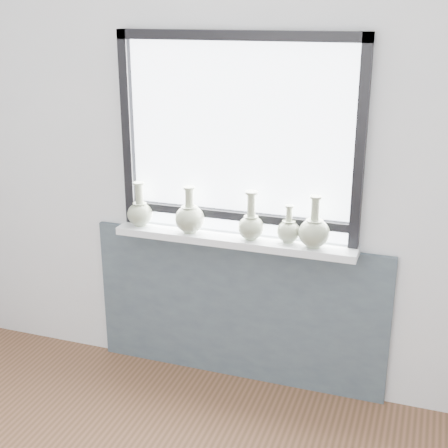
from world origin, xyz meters
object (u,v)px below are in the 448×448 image
(vase_a, at_px, (140,212))
(vase_b, at_px, (190,217))
(windowsill, at_px, (234,239))
(vase_d, at_px, (289,230))
(vase_e, at_px, (314,231))
(vase_c, at_px, (251,225))

(vase_a, height_order, vase_b, vase_b)
(windowsill, height_order, vase_b, vase_b)
(windowsill, relative_size, vase_d, 6.62)
(vase_e, bearing_deg, vase_d, 169.17)
(vase_b, distance_m, vase_e, 0.68)
(vase_a, bearing_deg, vase_c, -0.87)
(vase_b, xyz_separation_m, vase_e, (0.68, -0.00, -0.00))
(vase_d, bearing_deg, vase_a, -179.11)
(vase_a, relative_size, vase_b, 0.97)
(vase_a, height_order, vase_d, vase_a)
(vase_e, bearing_deg, vase_b, 179.98)
(vase_c, distance_m, vase_d, 0.20)
(vase_a, relative_size, vase_d, 1.24)
(vase_a, xyz_separation_m, vase_b, (0.30, -0.01, 0.01))
(vase_a, xyz_separation_m, vase_d, (0.84, 0.01, -0.01))
(windowsill, bearing_deg, vase_a, -179.59)
(windowsill, bearing_deg, vase_e, -2.28)
(vase_d, bearing_deg, vase_c, -173.35)
(vase_b, xyz_separation_m, vase_d, (0.54, 0.03, -0.02))
(vase_a, distance_m, vase_c, 0.65)
(vase_d, xyz_separation_m, vase_e, (0.14, -0.03, 0.02))
(vase_b, height_order, vase_d, vase_b)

